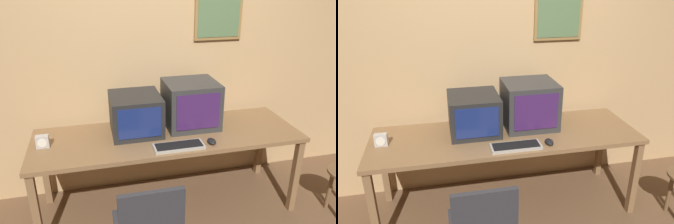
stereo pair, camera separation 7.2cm
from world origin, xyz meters
The scene contains 7 objects.
wall_back centered at (0.00, 1.24, 1.30)m, with size 8.00×0.08×2.60m.
desk centered at (0.00, 0.75, 0.68)m, with size 2.25×0.73×0.74m.
monitor_left centered at (-0.25, 0.86, 0.91)m, with size 0.42×0.44×0.33m.
monitor_right centered at (0.24, 0.89, 0.94)m, with size 0.45×0.43×0.40m.
keyboard_main centered at (0.02, 0.50, 0.76)m, with size 0.40×0.15×0.03m.
mouse_near_keyboard centered at (0.30, 0.50, 0.76)m, with size 0.07×0.10×0.04m.
desk_clock centered at (-1.01, 0.75, 0.79)m, with size 0.10×0.06×0.10m.
Camera 1 is at (-0.59, -1.68, 1.98)m, focal length 35.00 mm.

